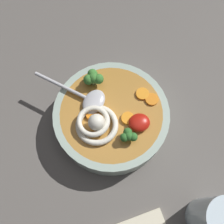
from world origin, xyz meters
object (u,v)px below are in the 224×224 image
Objects in this scene: soup_bowl at (112,117)px; noodle_pile at (96,122)px; soup_spoon at (88,99)px; drinking_glass at (216,219)px.

noodle_pile is (3.91, 1.94, 4.26)cm from soup_bowl.
soup_spoon is 1.25× the size of drinking_glass.
noodle_pile is 0.80× the size of drinking_glass.
noodle_pile is at bearing 135.68° from soup_spoon.
noodle_pile is 0.65× the size of soup_spoon.
soup_bowl is 1.66× the size of soup_spoon.
soup_spoon is (0.44, -5.77, -0.43)cm from noodle_pile.
soup_bowl is at bearing -61.45° from drinking_glass.
soup_spoon is at bearing -41.36° from soup_bowl.
soup_bowl is 6.10cm from noodle_pile.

